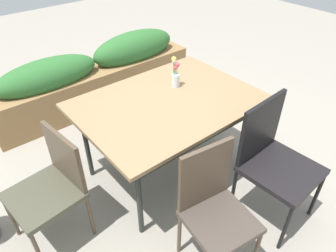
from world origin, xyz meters
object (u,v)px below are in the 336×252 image
Objects in this scene: chair_end_left at (52,184)px; dining_table at (168,106)px; chair_near_left at (214,205)px; flower_vase at (175,75)px; planter_box at (97,76)px; chair_near_right at (273,157)px.

dining_table is at bearing -97.06° from chair_end_left.
flower_vase is at bearing -109.01° from chair_near_left.
dining_table is 1.51m from planter_box.
chair_near_right is 0.39× the size of planter_box.
chair_end_left is 1.12m from chair_near_left.
chair_end_left is 1.31m from flower_vase.
chair_near_right is at bearing -170.50° from chair_near_left.
chair_end_left is 0.94× the size of chair_near_left.
dining_table is 1.07m from chair_end_left.
chair_near_right is 1.04m from flower_vase.
chair_near_left is (-0.64, -0.01, -0.04)m from chair_near_right.
planter_box is (-0.09, 1.32, -0.52)m from flower_vase.
flower_vase is (-0.12, 0.98, 0.32)m from chair_near_right.
flower_vase reaches higher than planter_box.
chair_near_left is 0.37× the size of planter_box.
flower_vase reaches higher than dining_table.
chair_near_left reaches higher than planter_box.
chair_end_left is at bearing -41.18° from chair_near_left.
planter_box is (1.15, 1.46, -0.13)m from chair_end_left.
dining_table is 0.58× the size of planter_box.
chair_end_left is 1.86m from planter_box.
flower_vase is (0.51, 0.99, 0.37)m from chair_near_left.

